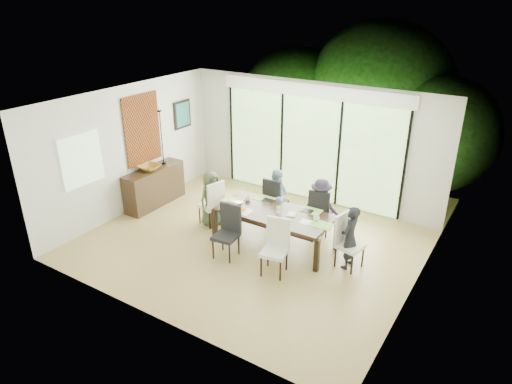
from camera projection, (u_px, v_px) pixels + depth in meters
The scene contains 62 objects.
floor at pixel (249, 245), 8.67m from camera, with size 6.00×5.00×0.01m, color olive.
ceiling at pixel (248, 104), 7.57m from camera, with size 6.00×5.00×0.01m, color white.
wall_back at pixel (311, 142), 10.06m from camera, with size 6.00×0.02×2.70m, color beige.
wall_front at pixel (147, 238), 6.18m from camera, with size 6.00×0.02×2.70m, color white.
wall_left at pixel (129, 150), 9.59m from camera, with size 0.02×5.00×2.70m, color silver.
wall_right at pixel (421, 221), 6.65m from camera, with size 0.02×5.00×2.70m, color beige.
glass_doors at pixel (310, 149), 10.09m from camera, with size 4.20×0.02×2.30m, color #598C3F.
blinds_header at pixel (312, 91), 9.55m from camera, with size 4.40×0.06×0.28m, color white.
mullion_a at pixel (232, 135), 11.11m from camera, with size 0.05×0.04×2.30m, color black.
mullion_b at pixel (282, 144), 10.42m from camera, with size 0.05×0.04×2.30m, color black.
mullion_c at pixel (339, 155), 9.74m from camera, with size 0.05×0.04×2.30m, color black.
mullion_d at pixel (405, 168), 9.06m from camera, with size 0.05×0.04×2.30m, color black.
side_window at pixel (82, 160), 8.58m from camera, with size 0.02×0.90×1.00m, color #8CAD7F.
deck at pixel (324, 187), 11.32m from camera, with size 6.00×1.80×0.10m, color brown.
rail_top at pixel (338, 155), 11.69m from camera, with size 6.00×0.08×0.06m, color #503222.
foliage_left at pixel (295, 105), 12.98m from camera, with size 3.20×3.20×3.20m, color #14380F.
foliage_mid at pixel (379, 97), 12.22m from camera, with size 4.00×4.00×4.00m, color #14380F.
foliage_right at pixel (439, 134), 10.94m from camera, with size 2.80×2.80×2.80m, color #14380F.
foliage_far at pixel (353, 95), 13.32m from camera, with size 3.60×3.60×3.60m, color #14380F.
table_top at pixel (275, 213), 8.45m from camera, with size 2.14×0.98×0.05m, color black.
table_apron at pixel (275, 217), 8.49m from camera, with size 1.96×0.80×0.09m, color black.
table_leg_fl at pixel (215, 224), 8.79m from camera, with size 0.08×0.08×0.61m, color black.
table_leg_fr at pixel (317, 256), 7.73m from camera, with size 0.08×0.08×0.61m, color black.
table_leg_bl at pixel (240, 207), 9.45m from camera, with size 0.08×0.08×0.61m, color black.
table_leg_br at pixel (337, 235), 8.39m from camera, with size 0.08×0.08×0.61m, color black.
chair_left_end at pixel (211, 202), 9.25m from camera, with size 0.41×0.41×0.98m, color white, non-canonical shape.
chair_right_end at pixel (350, 242), 7.78m from camera, with size 0.41×0.41×0.98m, color white, non-canonical shape.
chair_far_left at pixel (276, 199), 9.39m from camera, with size 0.41×0.41×0.98m, color black, non-canonical shape.
chair_far_right at pixel (321, 210), 8.90m from camera, with size 0.41×0.41×0.98m, color black, non-canonical shape.
chair_near_left at pixel (226, 233), 8.09m from camera, with size 0.41×0.41×0.98m, color black, non-canonical shape.
chair_near_right at pixel (274, 248), 7.60m from camera, with size 0.41×0.41×0.98m, color white, non-canonical shape.
person_left_end at pixel (211, 199), 9.20m from camera, with size 0.54×0.34×1.15m, color #3C4931.
person_right_end at pixel (350, 237), 7.76m from camera, with size 0.54×0.34×1.15m, color black.
person_far_left at pixel (276, 195), 9.34m from camera, with size 0.54×0.34×1.15m, color #7FA4B8.
person_far_right at pixel (320, 207), 8.85m from camera, with size 0.54×0.34×1.15m, color #271F2F.
placemat_left at pixel (233, 200), 8.91m from camera, with size 0.39×0.29×0.01m, color #7EB741.
placemat_right at pixel (322, 225), 7.98m from camera, with size 0.39×0.29×0.01m, color #77AE3E.
placemat_far_l at pixel (265, 199), 8.97m from camera, with size 0.39×0.29×0.01m, color #A1C345.
placemat_far_r at pixel (311, 211), 8.48m from camera, with size 0.39×0.29×0.01m, color #86B641.
placemat_paper at pixel (241, 211), 8.48m from camera, with size 0.39×0.29×0.01m, color white.
tablet_far_l at pixel (268, 200), 8.88m from camera, with size 0.23×0.16×0.01m, color black.
tablet_far_r at pixel (307, 211), 8.47m from camera, with size 0.21×0.15×0.01m, color black.
papers at pixel (307, 222), 8.06m from camera, with size 0.27×0.20×0.00m, color white.
platter_base at pixel (241, 210), 8.47m from camera, with size 0.23×0.23×0.02m, color white.
platter_snacks at pixel (241, 209), 8.47m from camera, with size 0.18×0.18×0.01m, color #D16018.
vase at pixel (278, 209), 8.44m from camera, with size 0.07×0.07×0.11m, color silver.
hyacinth_stems at pixel (279, 204), 8.39m from camera, with size 0.04×0.04×0.14m, color #337226.
hyacinth_blooms at pixel (279, 199), 8.36m from camera, with size 0.10×0.10×0.10m, color #5F51CA.
laptop at pixel (234, 203), 8.78m from camera, with size 0.29×0.19×0.02m, color silver.
cup_a at pixel (248, 198), 8.88m from camera, with size 0.11×0.11×0.09m, color white.
cup_b at pixel (279, 214), 8.28m from camera, with size 0.09×0.09×0.08m, color white.
cup_c at pixel (316, 218), 8.11m from camera, with size 0.11×0.11×0.09m, color white.
book at pixel (288, 214), 8.36m from camera, with size 0.15×0.20×0.02m, color white.
sideboard at pixel (155, 186), 10.14m from camera, with size 0.43×1.52×0.86m, color black.
bowl at pixel (149, 168), 9.87m from camera, with size 0.45×0.45×0.11m, color brown.
candlestick_base at pixel (164, 163), 10.23m from camera, with size 0.10×0.10×0.04m, color black.
candlestick_shaft at pixel (162, 137), 9.99m from camera, with size 0.02×0.02×1.19m, color black.
candlestick_pan at pixel (159, 111), 9.75m from camera, with size 0.10×0.10×0.03m, color black.
candle at pixel (159, 108), 9.72m from camera, with size 0.03×0.03×0.10m, color silver.
tapestry at pixel (142, 130), 9.74m from camera, with size 0.02×1.00×1.50m, color #8B3A14.
art_frame at pixel (182, 114), 10.72m from camera, with size 0.03×0.55×0.65m, color black.
art_canvas at pixel (183, 114), 10.71m from camera, with size 0.01×0.45×0.55m, color #19514F.
Camera 1 is at (4.13, -6.28, 4.44)m, focal length 32.00 mm.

